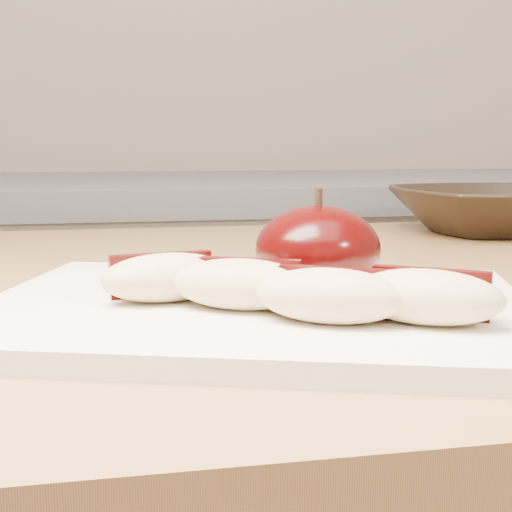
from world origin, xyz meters
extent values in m
cube|color=silver|center=(0.00, 1.20, 0.45)|extent=(2.40, 0.60, 0.90)
cube|color=slate|center=(0.00, 1.20, 0.92)|extent=(2.40, 0.62, 0.04)
cube|color=olive|center=(0.00, 0.50, 0.88)|extent=(1.64, 0.64, 0.04)
cube|color=silver|center=(0.09, 0.36, 0.91)|extent=(0.36, 0.31, 0.01)
ellipsoid|color=black|center=(0.14, 0.41, 0.93)|extent=(0.09, 0.09, 0.06)
cylinder|color=black|center=(0.14, 0.41, 0.97)|extent=(0.01, 0.01, 0.01)
ellipsoid|color=#DABE8A|center=(0.04, 0.37, 0.93)|extent=(0.08, 0.05, 0.03)
cube|color=black|center=(0.04, 0.38, 0.92)|extent=(0.06, 0.02, 0.02)
ellipsoid|color=#DABE8A|center=(0.08, 0.34, 0.93)|extent=(0.08, 0.06, 0.03)
cube|color=black|center=(0.08, 0.35, 0.92)|extent=(0.06, 0.03, 0.02)
ellipsoid|color=#DABE8A|center=(0.11, 0.30, 0.93)|extent=(0.08, 0.07, 0.03)
cube|color=black|center=(0.12, 0.32, 0.92)|extent=(0.06, 0.03, 0.02)
ellipsoid|color=#DABE8A|center=(0.16, 0.29, 0.93)|extent=(0.08, 0.07, 0.03)
cube|color=black|center=(0.17, 0.30, 0.92)|extent=(0.05, 0.04, 0.02)
imported|color=black|center=(0.42, 0.70, 0.93)|extent=(0.21, 0.21, 0.05)
camera|label=1|loc=(0.01, -0.03, 1.00)|focal=50.00mm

